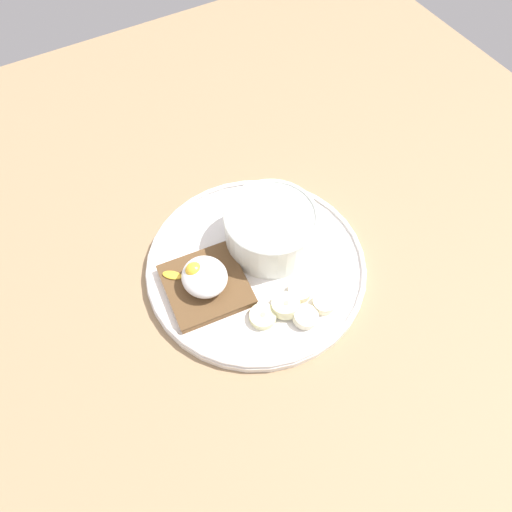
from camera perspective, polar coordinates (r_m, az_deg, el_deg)
ground_plane at (r=67.12cm, az=-0.00°, el=-1.88°), size 120.00×120.00×2.00cm
plate at (r=65.59cm, az=-0.00°, el=-1.06°), size 28.90×28.90×1.60cm
oatmeal_bowl at (r=65.10cm, az=1.69°, el=3.14°), size 12.21×12.21×5.99cm
toast_slice at (r=63.35cm, az=-5.81°, el=-3.23°), size 10.89×10.89×1.28cm
poached_egg at (r=61.56cm, az=-6.11°, el=-2.21°), size 7.15×7.36×3.43cm
banana_slice_front at (r=61.22cm, az=5.67°, el=-6.95°), size 4.28×4.33×1.54cm
banana_slice_left at (r=61.13cm, az=0.78°, el=-6.92°), size 4.11×4.10×1.08cm
banana_slice_back at (r=62.96cm, az=4.98°, el=-4.05°), size 3.80×3.84×1.17cm
banana_slice_right at (r=62.39cm, az=7.77°, el=-5.40°), size 3.69×3.71×1.27cm
banana_slice_inner at (r=61.48cm, az=3.21°, el=-5.80°), size 3.95×3.77×1.97cm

